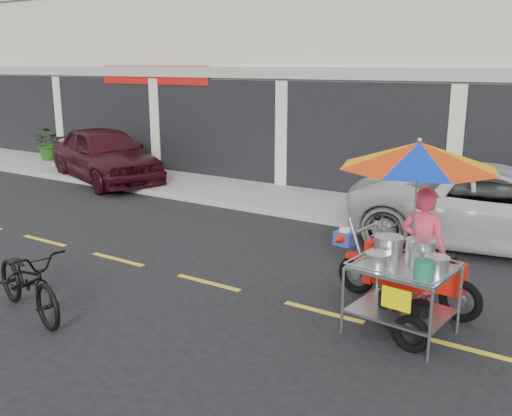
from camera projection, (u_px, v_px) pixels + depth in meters
The scene contains 9 objects.
ground at pixel (323, 312), 7.85m from camera, with size 90.00×90.00×0.00m, color black.
sidewalk at pixel (438, 219), 12.30m from camera, with size 45.00×3.00×0.15m, color gray.
centerline at pixel (323, 312), 7.85m from camera, with size 42.00×0.10×0.01m, color gold.
maroon_sedan at pixel (105, 154), 16.39m from camera, with size 1.88×4.68×1.59m, color black.
white_pickup at pixel (500, 207), 10.52m from camera, with size 2.51×5.44×1.51m, color silver.
plant_tall at pixel (50, 143), 19.31m from camera, with size 1.02×0.89×1.14m, color #1B4612.
plant_short at pixel (79, 150), 18.06m from camera, with size 0.59×0.59×1.05m, color #1B4612.
near_bicycle at pixel (28, 281), 7.66m from camera, with size 0.66×1.88×0.99m, color black.
food_vendor_rig at pixel (416, 209), 7.14m from camera, with size 2.47×2.15×2.49m.
Camera 1 is at (3.18, -6.59, 3.32)m, focal length 40.00 mm.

